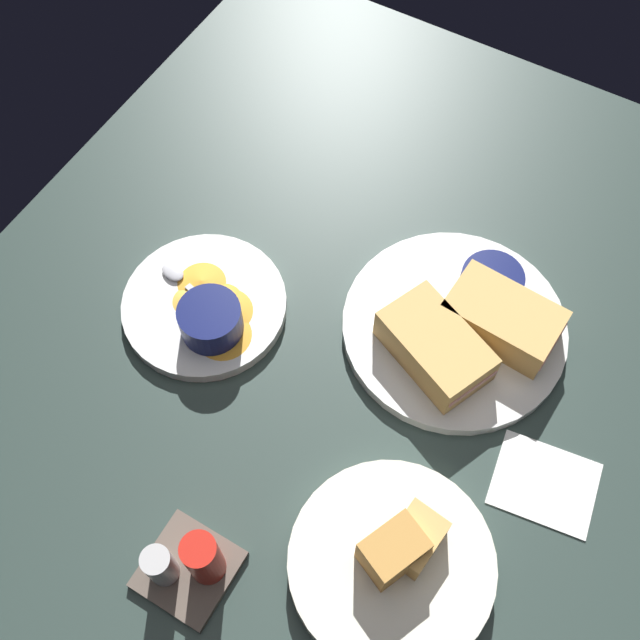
# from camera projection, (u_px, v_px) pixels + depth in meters

# --- Properties ---
(ground_plane) EXTENTS (1.10, 1.10, 0.03)m
(ground_plane) POSITION_uv_depth(u_px,v_px,m) (406.00, 375.00, 0.91)
(ground_plane) COLOR #283833
(plate_sandwich_main) EXTENTS (0.27, 0.27, 0.02)m
(plate_sandwich_main) POSITION_uv_depth(u_px,v_px,m) (454.00, 328.00, 0.92)
(plate_sandwich_main) COLOR silver
(plate_sandwich_main) RESTS_ON ground_plane
(sandwich_half_near) EXTENTS (0.15, 0.12, 0.05)m
(sandwich_half_near) POSITION_uv_depth(u_px,v_px,m) (435.00, 346.00, 0.87)
(sandwich_half_near) COLOR tan
(sandwich_half_near) RESTS_ON plate_sandwich_main
(sandwich_half_far) EXTENTS (0.14, 0.08, 0.05)m
(sandwich_half_far) POSITION_uv_depth(u_px,v_px,m) (502.00, 319.00, 0.89)
(sandwich_half_far) COLOR tan
(sandwich_half_far) RESTS_ON plate_sandwich_main
(ramekin_dark_sauce) EXTENTS (0.07, 0.07, 0.04)m
(ramekin_dark_sauce) POSITION_uv_depth(u_px,v_px,m) (490.00, 284.00, 0.91)
(ramekin_dark_sauce) COLOR #0C144C
(ramekin_dark_sauce) RESTS_ON plate_sandwich_main
(spoon_by_dark_ramekin) EXTENTS (0.06, 0.09, 0.01)m
(spoon_by_dark_ramekin) POSITION_uv_depth(u_px,v_px,m) (449.00, 314.00, 0.92)
(spoon_by_dark_ramekin) COLOR silver
(spoon_by_dark_ramekin) RESTS_ON plate_sandwich_main
(plate_chips_companion) EXTENTS (0.20, 0.20, 0.02)m
(plate_chips_companion) POSITION_uv_depth(u_px,v_px,m) (205.00, 305.00, 0.93)
(plate_chips_companion) COLOR silver
(plate_chips_companion) RESTS_ON ground_plane
(ramekin_light_gravy) EXTENTS (0.07, 0.07, 0.04)m
(ramekin_light_gravy) POSITION_uv_depth(u_px,v_px,m) (210.00, 319.00, 0.89)
(ramekin_light_gravy) COLOR #0C144C
(ramekin_light_gravy) RESTS_ON plate_chips_companion
(spoon_by_gravy_ramekin) EXTENTS (0.10, 0.04, 0.01)m
(spoon_by_gravy_ramekin) POSITION_uv_depth(u_px,v_px,m) (180.00, 278.00, 0.94)
(spoon_by_gravy_ramekin) COLOR silver
(spoon_by_gravy_ramekin) RESTS_ON plate_chips_companion
(plantain_chip_scatter) EXTENTS (0.13, 0.12, 0.01)m
(plantain_chip_scatter) POSITION_uv_depth(u_px,v_px,m) (214.00, 305.00, 0.92)
(plantain_chip_scatter) COLOR gold
(plantain_chip_scatter) RESTS_ON plate_chips_companion
(bread_basket_rear) EXTENTS (0.21, 0.21, 0.08)m
(bread_basket_rear) POSITION_uv_depth(u_px,v_px,m) (393.00, 561.00, 0.77)
(bread_basket_rear) COLOR silver
(bread_basket_rear) RESTS_ON ground_plane
(condiment_caddy) EXTENTS (0.09, 0.09, 0.10)m
(condiment_caddy) POSITION_uv_depth(u_px,v_px,m) (189.00, 564.00, 0.76)
(condiment_caddy) COLOR brown
(condiment_caddy) RESTS_ON ground_plane
(paper_napkin_folded) EXTENTS (0.12, 0.10, 0.00)m
(paper_napkin_folded) POSITION_uv_depth(u_px,v_px,m) (545.00, 483.00, 0.83)
(paper_napkin_folded) COLOR white
(paper_napkin_folded) RESTS_ON ground_plane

